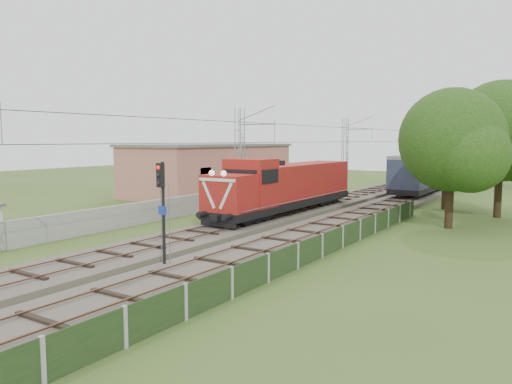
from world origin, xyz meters
The scene contains 13 objects.
ground centered at (0.00, 0.00, 0.00)m, with size 140.00×140.00×0.00m, color #3D5520.
track_main centered at (0.00, 7.00, 0.18)m, with size 4.20×70.00×0.45m.
track_side centered at (5.00, 20.00, 0.18)m, with size 4.20×80.00×0.45m.
catenary centered at (-2.95, 12.00, 4.05)m, with size 3.31×70.00×8.00m.
boundary_wall centered at (-6.50, 12.00, 0.75)m, with size 0.25×40.00×1.50m, color #9E9E99.
station_building centered at (-15.00, 24.00, 2.63)m, with size 8.40×20.40×5.22m.
fence centered at (8.00, 3.00, 0.60)m, with size 0.12×32.00×1.20m.
locomotive centered at (0.00, 13.58, 2.23)m, with size 2.98×17.03×4.32m.
coach_rake centered at (5.00, 60.51, 2.55)m, with size 3.07×68.55×3.55m.
signal_post centered at (3.23, -2.93, 3.26)m, with size 0.52×0.41×4.75m.
tree_a centered at (11.47, 14.83, 5.60)m, with size 6.92×6.59×8.97m.
tree_b centered at (13.52, 21.39, 6.22)m, with size 7.69×7.32×9.97m.
tree_c centered at (9.19, 24.13, 3.87)m, with size 4.79×4.56×6.21m.
Camera 1 is at (18.12, -18.61, 5.68)m, focal length 35.00 mm.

